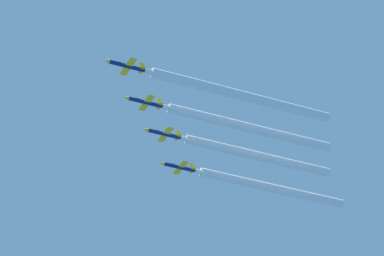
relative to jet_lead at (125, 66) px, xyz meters
name	(u,v)px	position (x,y,z in m)	size (l,w,h in m)	color
jet_lead	(125,66)	(0.00, 0.00, 0.00)	(8.20, 11.94, 2.87)	navy
jet_second_echelon	(144,102)	(12.05, -10.17, -1.42)	(8.20, 11.94, 2.87)	navy
jet_third_echelon	(163,134)	(23.34, -20.59, -2.62)	(8.20, 11.94, 2.87)	navy
jet_fourth_echelon	(178,167)	(35.69, -30.74, -4.69)	(8.20, 11.94, 2.87)	navy
smoke_trail_lead	(239,95)	(0.00, -33.82, -0.03)	(2.74, 56.73, 2.74)	white
smoke_trail_second_echelon	(248,127)	(12.05, -42.36, -1.45)	(2.74, 53.48, 2.74)	white
smoke_trail_third_echelon	(256,156)	(23.34, -50.87, -2.65)	(2.74, 49.65, 2.74)	white
smoke_trail_fourth_echelon	(270,188)	(35.69, -61.97, -4.72)	(2.74, 51.54, 2.74)	white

